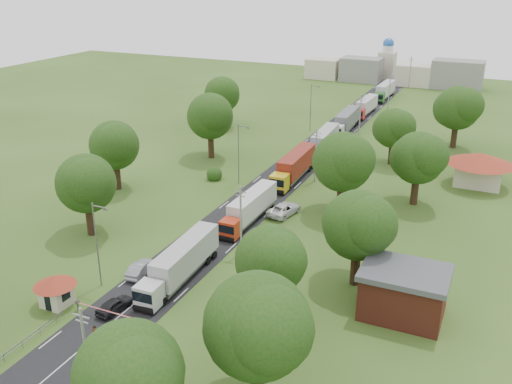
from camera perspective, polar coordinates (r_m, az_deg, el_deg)
The scene contains 44 objects.
ground at distance 78.42m, azimuth -2.90°, elevation -3.29°, with size 260.00×260.00×0.00m, color #334C19.
road at distance 95.24m, azimuth 2.56°, elevation 1.36°, with size 8.00×200.00×0.04m, color black.
boom_barrier at distance 60.45m, azimuth -15.14°, elevation -11.37°, with size 9.22×0.35×1.18m.
guard_booth at distance 63.30m, azimuth -19.43°, elevation -8.95°, with size 4.40×4.40×3.45m.
info_sign at distance 106.22m, azimuth 8.24°, elevation 5.03°, with size 0.12×3.10×4.10m.
pole_0 at distance 48.40m, azimuth -16.61°, elevation -15.36°, with size 1.60×0.24×9.00m.
pole_1 at distance 68.53m, azimuth -1.53°, elevation -2.81°, with size 1.60×0.24×9.00m.
pole_2 at distance 92.84m, azimuth 6.00°, elevation 3.77°, with size 1.60×0.24×9.00m.
pole_3 at distance 118.78m, azimuth 10.37°, elevation 7.53°, with size 1.60×0.24×9.00m.
pole_4 at distance 145.49m, azimuth 13.19°, elevation 9.91°, with size 1.60×0.24×9.00m.
pole_5 at distance 172.61m, azimuth 15.16°, elevation 11.53°, with size 1.60×0.24×9.00m.
lamp_0 at distance 63.79m, azimuth -15.57°, elevation -4.76°, with size 2.03×0.22×10.00m.
lamp_1 at distance 91.14m, azimuth -1.68°, elevation 4.11°, with size 2.03×0.22×10.00m.
lamp_2 at distance 122.45m, azimuth 5.56°, elevation 8.62°, with size 2.03×0.22×10.00m.
tree_0 at distance 41.72m, azimuth -12.46°, elevation -17.31°, with size 8.80×8.80×11.07m.
tree_1 at distance 44.30m, azimuth 0.22°, elevation -13.09°, with size 9.60×9.60×12.05m.
tree_2 at distance 55.69m, azimuth 1.50°, elevation -6.75°, with size 8.00×8.00×10.10m.
tree_3 at distance 62.32m, azimuth 10.21°, elevation -3.21°, with size 8.80×8.80×11.07m.
tree_4 at distance 79.95m, azimuth 8.69°, elevation 3.04°, with size 9.60×9.60×12.05m.
tree_5 at distance 85.92m, azimuth 15.93°, elevation 3.33°, with size 8.80×8.80×11.07m.
tree_6 at distance 103.26m, azimuth 13.61°, elevation 6.23°, with size 8.00×8.00×10.10m.
tree_7 at distance 116.34m, azimuth 19.54°, elevation 7.95°, with size 9.60×9.60×12.05m.
tree_10 at distance 76.08m, azimuth -16.57°, elevation 0.88°, with size 8.80×8.80×11.07m.
tree_11 at distance 91.25m, azimuth -13.94°, elevation 4.59°, with size 8.80×8.80×11.07m.
tree_12 at distance 103.94m, azimuth -4.57°, elevation 7.59°, with size 9.60×9.60×12.05m.
tree_13 at distance 124.92m, azimuth -3.39°, elevation 9.74°, with size 8.80×8.80×11.07m.
house_brick at distance 59.86m, azimuth 14.53°, elevation -9.68°, with size 8.60×6.60×5.20m.
house_cream at distance 97.65m, azimuth 21.48°, elevation 2.61°, with size 10.08×10.08×5.80m.
distant_town at distance 178.48m, azimuth 13.86°, elevation 11.57°, with size 52.00×8.00×8.00m.
church at distance 186.82m, azimuth 12.97°, elevation 12.68°, with size 5.00×5.00×12.30m.
truck_0 at distance 64.84m, azimuth -7.51°, elevation -7.00°, with size 3.02×14.86×4.11m.
truck_1 at distance 78.52m, azimuth -0.63°, elevation -1.58°, with size 2.59×14.00×3.88m.
truck_2 at distance 94.39m, azimuth 3.89°, elevation 2.61°, with size 2.97×15.59×4.32m.
truck_3 at distance 109.03m, azimuth 6.75°, elevation 5.09°, with size 3.12×14.74×4.07m.
truck_4 at distance 123.75m, azimuth 8.99°, elevation 7.01°, with size 2.96×15.08×4.17m.
truck_5 at distance 138.87m, azimuth 10.92°, elevation 8.41°, with size 2.73×13.75×3.80m.
truck_6 at distance 157.23m, azimuth 12.76°, elevation 9.85°, with size 2.80×14.48×4.01m.
car_lane_front at distance 61.30m, azimuth -13.98°, elevation -10.93°, with size 1.71×4.25×1.45m, color black.
car_lane_mid at distance 67.22m, azimuth -11.44°, elevation -7.52°, with size 1.65×4.74×1.56m, color gray.
car_lane_rear at distance 70.32m, azimuth -7.59°, elevation -5.96°, with size 1.94×4.77×1.38m, color black.
car_verge_near at distance 81.22m, azimuth 2.84°, elevation -1.73°, with size 2.78×6.04×1.68m, color silver.
car_verge_far at distance 105.88m, azimuth 8.17°, elevation 3.66°, with size 1.57×3.91×1.33m, color #4F5056.
pedestrian_near at distance 57.19m, azimuth -15.78°, elevation -13.57°, with size 0.64×0.42×1.75m, color gray.
pedestrian_booth at distance 63.16m, azimuth -19.17°, elevation -10.31°, with size 0.88×0.69×1.82m, color gray.
Camera 1 is at (32.78, -63.04, 33.17)m, focal length 40.00 mm.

